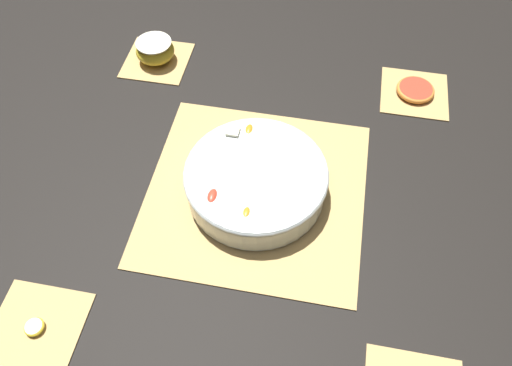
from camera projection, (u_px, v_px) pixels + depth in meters
name	position (u px, v px, depth m)	size (l,w,h in m)	color
ground_plane	(256.00, 192.00, 0.96)	(6.00, 6.00, 0.00)	black
bamboo_mat_center	(256.00, 191.00, 0.96)	(0.41, 0.41, 0.01)	tan
coaster_mat_near_left	(157.00, 60.00, 1.18)	(0.15, 0.15, 0.01)	tan
coaster_mat_near_right	(36.00, 329.00, 0.80)	(0.15, 0.15, 0.01)	tan
coaster_mat_far_left	(414.00, 93.00, 1.12)	(0.15, 0.15, 0.01)	tan
fruit_salad_bowl	(256.00, 180.00, 0.93)	(0.27, 0.27, 0.07)	silver
apple_half	(155.00, 50.00, 1.16)	(0.09, 0.09, 0.05)	gold
banana_coin_single	(34.00, 327.00, 0.80)	(0.03, 0.03, 0.01)	#F7EFC6
grapefruit_slice	(415.00, 90.00, 1.11)	(0.08, 0.08, 0.01)	red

